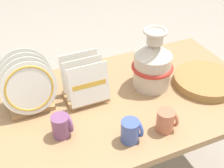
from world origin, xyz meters
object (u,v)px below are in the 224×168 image
at_px(dish_rack_round_plates, 28,88).
at_px(mug_cobalt_glaze, 131,131).
at_px(mug_terracotta_glaze, 166,120).
at_px(ceramic_vase, 153,64).
at_px(mug_plum_glaze, 62,126).
at_px(wicker_charger_stack, 205,81).
at_px(dish_rack_square_plates, 85,86).

bearing_deg(dish_rack_round_plates, mug_cobalt_glaze, -48.23).
relative_size(dish_rack_round_plates, mug_terracotta_glaze, 2.65).
bearing_deg(ceramic_vase, mug_plum_glaze, -163.00).
relative_size(wicker_charger_stack, mug_plum_glaze, 3.23).
bearing_deg(dish_rack_square_plates, dish_rack_round_plates, 172.38).
bearing_deg(wicker_charger_stack, dish_rack_square_plates, 166.58).
height_order(dish_rack_square_plates, wicker_charger_stack, dish_rack_square_plates).
distance_m(dish_rack_square_plates, mug_cobalt_glaze, 0.35).
bearing_deg(dish_rack_round_plates, dish_rack_square_plates, -7.62).
height_order(ceramic_vase, mug_cobalt_glaze, ceramic_vase).
relative_size(ceramic_vase, wicker_charger_stack, 0.96).
xyz_separation_m(wicker_charger_stack, mug_terracotta_glaze, (-0.37, -0.20, 0.03)).
bearing_deg(dish_rack_square_plates, mug_cobalt_glaze, -77.41).
distance_m(ceramic_vase, dish_rack_square_plates, 0.36).
bearing_deg(mug_cobalt_glaze, dish_rack_round_plates, 131.77).
xyz_separation_m(dish_rack_round_plates, mug_plum_glaze, (0.08, -0.23, -0.07)).
height_order(ceramic_vase, mug_terracotta_glaze, ceramic_vase).
height_order(ceramic_vase, mug_plum_glaze, ceramic_vase).
xyz_separation_m(mug_cobalt_glaze, mug_plum_glaze, (-0.26, 0.15, 0.00)).
bearing_deg(mug_terracotta_glaze, mug_cobalt_glaze, 177.96).
height_order(dish_rack_square_plates, mug_plum_glaze, dish_rack_square_plates).
bearing_deg(ceramic_vase, mug_cobalt_glaze, -131.65).
xyz_separation_m(ceramic_vase, mug_plum_glaze, (-0.53, -0.16, -0.08)).
xyz_separation_m(ceramic_vase, mug_cobalt_glaze, (-0.27, -0.31, -0.08)).
xyz_separation_m(mug_terracotta_glaze, mug_plum_glaze, (-0.42, 0.15, 0.00)).
bearing_deg(dish_rack_square_plates, mug_terracotta_glaze, -55.14).
bearing_deg(dish_rack_round_plates, ceramic_vase, -6.73).
xyz_separation_m(dish_rack_round_plates, mug_terracotta_glaze, (0.51, -0.39, -0.07)).
bearing_deg(mug_cobalt_glaze, dish_rack_square_plates, 102.59).
relative_size(ceramic_vase, dish_rack_square_plates, 1.48).
xyz_separation_m(wicker_charger_stack, mug_plum_glaze, (-0.79, -0.05, 0.03)).
relative_size(dish_rack_square_plates, mug_plum_glaze, 2.11).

